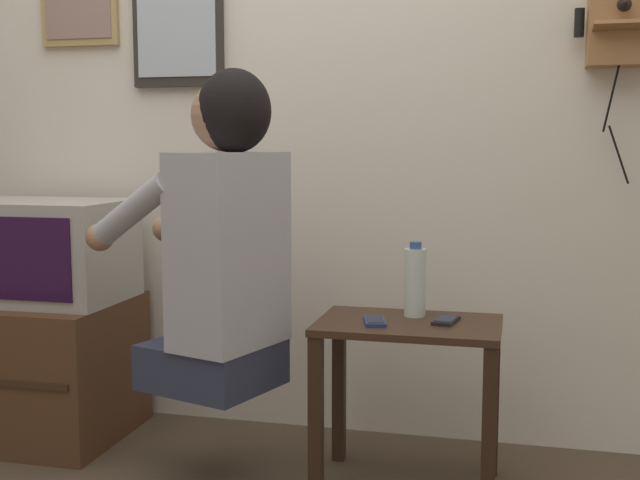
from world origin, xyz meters
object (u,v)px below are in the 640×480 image
at_px(wall_phone_antique, 620,15).
at_px(water_bottle, 415,282).
at_px(cell_phone_spare, 446,320).
at_px(television, 42,250).
at_px(person, 222,237).
at_px(cell_phone_held, 375,321).

height_order(wall_phone_antique, water_bottle, wall_phone_antique).
distance_m(cell_phone_spare, water_bottle, 0.16).
height_order(television, wall_phone_antique, wall_phone_antique).
bearing_deg(television, cell_phone_spare, -4.94).
bearing_deg(cell_phone_spare, television, -175.32).
xyz_separation_m(television, cell_phone_spare, (1.44, -0.12, -0.15)).
bearing_deg(person, water_bottle, -52.67).
xyz_separation_m(person, water_bottle, (0.56, 0.20, -0.15)).
xyz_separation_m(television, wall_phone_antique, (1.94, 0.24, 0.78)).
relative_size(person, cell_phone_held, 7.16).
relative_size(person, water_bottle, 4.14).
relative_size(cell_phone_spare, water_bottle, 0.57).
bearing_deg(wall_phone_antique, water_bottle, -153.30).
xyz_separation_m(person, cell_phone_held, (0.46, 0.07, -0.25)).
bearing_deg(person, cell_phone_spare, -60.66).
xyz_separation_m(person, wall_phone_antique, (1.16, 0.50, 0.68)).
bearing_deg(wall_phone_antique, cell_phone_spare, -143.72).
xyz_separation_m(television, water_bottle, (1.34, -0.06, -0.05)).
bearing_deg(water_bottle, cell_phone_held, -129.13).
bearing_deg(cell_phone_spare, person, -159.11).
distance_m(person, cell_phone_held, 0.53).
relative_size(wall_phone_antique, water_bottle, 3.12).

